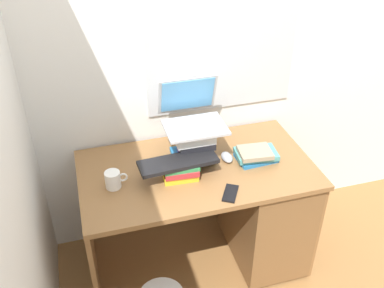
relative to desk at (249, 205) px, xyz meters
name	(u,v)px	position (x,y,z in m)	size (l,w,h in m)	color
ground_plane	(196,258)	(-0.32, 0.03, -0.40)	(6.00, 6.00, 0.00)	olive
wall_back	(177,45)	(-0.32, 0.43, 0.90)	(6.00, 0.06, 2.60)	white
wall_left	(3,98)	(-1.21, 0.03, 0.90)	(0.05, 6.00, 2.60)	silver
desk	(249,205)	(0.00, 0.00, 0.00)	(1.30, 0.71, 0.74)	olive
book_stack_tall	(194,144)	(-0.32, 0.11, 0.44)	(0.24, 0.21, 0.21)	black
book_stack_keyboard_riser	(180,170)	(-0.43, -0.02, 0.38)	(0.19, 0.16, 0.09)	yellow
book_stack_side	(256,154)	(0.02, 0.01, 0.37)	(0.24, 0.19, 0.07)	#2672B2
laptop	(192,113)	(-0.31, 0.17, 0.60)	(0.33, 0.31, 0.24)	#B7BABF
keyboard	(178,162)	(-0.44, -0.02, 0.43)	(0.42, 0.14, 0.02)	black
computer_mouse	(227,157)	(-0.14, 0.05, 0.35)	(0.06, 0.10, 0.04)	#A5A8AD
mug	(113,180)	(-0.79, -0.01, 0.38)	(0.12, 0.08, 0.09)	white
cell_phone	(230,193)	(-0.22, -0.24, 0.34)	(0.07, 0.14, 0.01)	black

